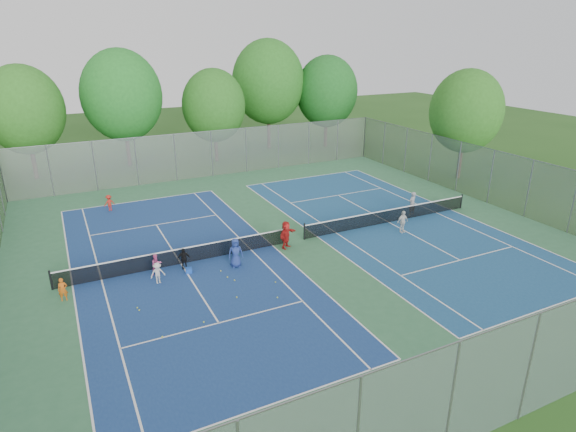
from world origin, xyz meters
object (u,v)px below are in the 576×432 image
object	(u,v)px
net_left	(181,257)
ball_hopper	(236,252)
ball_crate	(189,270)
instructor	(412,204)
net_right	(389,216)

from	to	relation	value
net_left	ball_hopper	bearing A→B (deg)	-8.21
ball_crate	instructor	distance (m)	16.25
net_right	instructor	size ratio (longest dim) A/B	7.64
ball_hopper	instructor	world-z (taller)	instructor
instructor	ball_crate	bearing A→B (deg)	-8.54
ball_hopper	net_left	bearing A→B (deg)	171.79
instructor	ball_hopper	bearing A→B (deg)	-10.49
ball_crate	ball_hopper	size ratio (longest dim) A/B	0.61
net_left	ball_crate	bearing A→B (deg)	-84.69
net_left	net_right	bearing A→B (deg)	0.00
net_right	ball_hopper	bearing A→B (deg)	-177.73
ball_hopper	instructor	distance (m)	13.29
net_left	net_right	world-z (taller)	same
net_left	ball_crate	size ratio (longest dim) A/B	40.09
ball_hopper	instructor	bearing A→B (deg)	3.91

